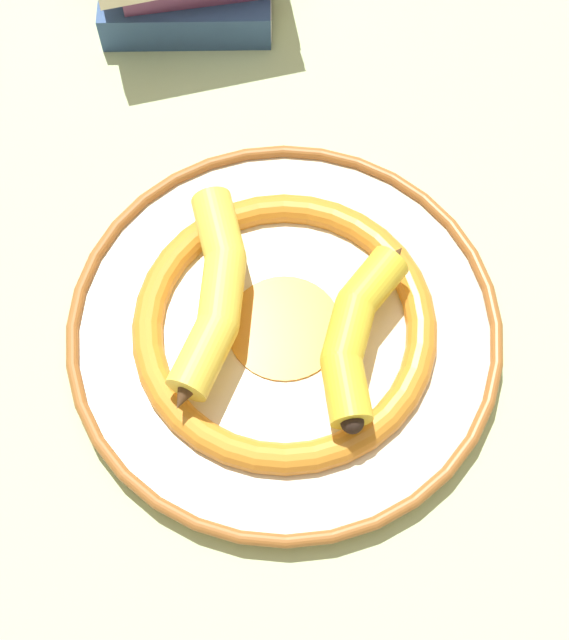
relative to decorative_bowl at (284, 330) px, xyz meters
The scene contains 4 objects.
ground_plane 0.02m from the decorative_bowl, ahead, with size 2.80×2.80×0.00m, color #B2C693.
decorative_bowl is the anchor object (origin of this frame).
banana_a 0.07m from the decorative_bowl, 15.85° to the right, with size 0.09×0.18×0.04m.
banana_b 0.07m from the decorative_bowl, 165.05° to the left, with size 0.07×0.22×0.04m.
Camera 1 is at (-0.01, -0.33, 0.74)m, focal length 50.00 mm.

